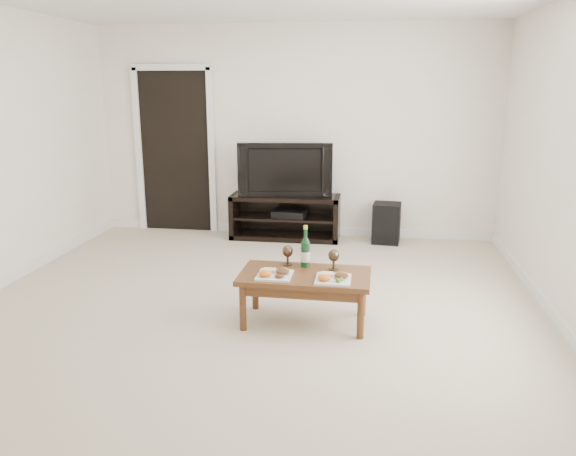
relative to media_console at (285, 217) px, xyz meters
The scene contains 13 objects.
floor 2.51m from the media_console, 88.31° to the right, with size 5.50×5.50×0.00m, color #BAB096.
back_wall 1.06m from the media_console, 74.98° to the left, with size 5.00×0.04×2.60m, color white.
doorway 1.67m from the media_console, behind, with size 0.90×0.02×2.05m, color black.
media_console is the anchor object (origin of this frame).
television 0.60m from the media_console, ahead, with size 1.14×0.15×0.66m, color black.
av_receiver 0.08m from the media_console, 10.05° to the right, with size 0.40×0.30×0.08m, color black.
subwoofer 1.25m from the media_console, ahead, with size 0.32×0.32×0.49m, color black.
coffee_table 2.58m from the media_console, 77.78° to the right, with size 1.04×0.57×0.42m, color brown.
plate_left 2.65m from the media_console, 83.10° to the right, with size 0.27×0.27×0.07m, color white.
plate_right 2.77m from the media_console, 73.59° to the right, with size 0.27×0.27×0.07m, color white.
wine_bottle 2.42m from the media_console, 77.30° to the right, with size 0.07×0.07×0.35m, color #0F371B.
goblet_left 2.37m from the media_console, 80.78° to the right, with size 0.09×0.09×0.17m, color #3D3221, non-canonical shape.
goblet_right 2.52m from the media_console, 72.24° to the right, with size 0.09×0.09×0.17m, color #3D3221, non-canonical shape.
Camera 1 is at (0.96, -4.25, 1.89)m, focal length 35.00 mm.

